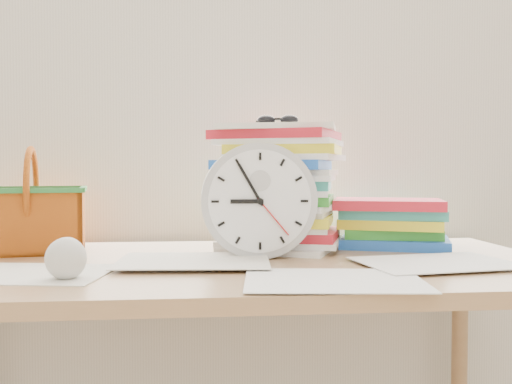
{
  "coord_description": "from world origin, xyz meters",
  "views": [
    {
      "loc": [
        -0.07,
        0.38,
        0.95
      ],
      "look_at": [
        0.04,
        1.6,
        0.9
      ],
      "focal_mm": 40.0,
      "sensor_mm": 36.0,
      "label": 1
    }
  ],
  "objects": [
    {
      "name": "curtain",
      "position": [
        0.0,
        1.98,
        1.3
      ],
      "size": [
        2.4,
        0.01,
        2.5
      ],
      "primitive_type": "cube",
      "color": "silver",
      "rests_on": "room_shell"
    },
    {
      "name": "desk",
      "position": [
        0.0,
        1.6,
        0.68
      ],
      "size": [
        1.4,
        0.7,
        0.75
      ],
      "color": "#9A7048",
      "rests_on": "ground"
    },
    {
      "name": "paper_stack",
      "position": [
        0.12,
        1.77,
        0.9
      ],
      "size": [
        0.37,
        0.34,
        0.31
      ],
      "primitive_type": null,
      "rotation": [
        0.0,
        0.0,
        -0.32
      ],
      "color": "white",
      "rests_on": "desk"
    },
    {
      "name": "clock",
      "position": [
        0.05,
        1.64,
        0.88
      ],
      "size": [
        0.26,
        0.05,
        0.26
      ],
      "primitive_type": "cylinder",
      "rotation": [
        1.57,
        0.0,
        0.0
      ],
      "color": "#B6B6B6",
      "rests_on": "desk"
    },
    {
      "name": "sunglasses",
      "position": [
        0.11,
        1.76,
        1.07
      ],
      "size": [
        0.13,
        0.12,
        0.03
      ],
      "primitive_type": null,
      "rotation": [
        0.0,
        0.0,
        -0.23
      ],
      "color": "black",
      "rests_on": "paper_stack"
    },
    {
      "name": "book_stack",
      "position": [
        0.41,
        1.79,
        0.81
      ],
      "size": [
        0.33,
        0.28,
        0.12
      ],
      "primitive_type": null,
      "rotation": [
        0.0,
        0.0,
        -0.24
      ],
      "color": "white",
      "rests_on": "desk"
    },
    {
      "name": "basket",
      "position": [
        -0.48,
        1.79,
        0.87
      ],
      "size": [
        0.28,
        0.23,
        0.25
      ],
      "primitive_type": null,
      "rotation": [
        0.0,
        0.0,
        0.17
      ],
      "color": "#BB5712",
      "rests_on": "desk"
    },
    {
      "name": "crumpled_ball",
      "position": [
        -0.32,
        1.43,
        0.79
      ],
      "size": [
        0.08,
        0.08,
        0.08
      ],
      "primitive_type": "sphere",
      "color": "silver",
      "rests_on": "desk"
    },
    {
      "name": "scattered_papers",
      "position": [
        0.0,
        1.6,
        0.76
      ],
      "size": [
        1.26,
        0.42,
        0.02
      ],
      "primitive_type": null,
      "color": "white",
      "rests_on": "desk"
    }
  ]
}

